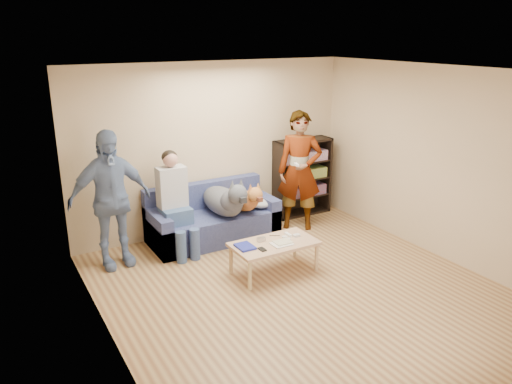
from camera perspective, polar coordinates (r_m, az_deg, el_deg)
ground at (r=6.14m, az=5.71°, el=-11.49°), size 5.00×5.00×0.00m
ceiling at (r=5.37m, az=6.58°, el=13.46°), size 5.00×5.00×0.00m
wall_back at (r=7.71m, az=-4.85°, el=5.05°), size 4.50×0.00×4.50m
wall_left at (r=4.73m, az=-16.62°, el=-4.01°), size 0.00×5.00×5.00m
wall_right at (r=7.14m, az=20.94°, el=2.88°), size 0.00×5.00×5.00m
blanket at (r=7.66m, az=0.68°, el=-1.21°), size 0.41×0.35×0.14m
person_standing_right at (r=7.79m, az=5.00°, el=2.41°), size 0.81×0.76×1.87m
person_standing_left at (r=6.74m, az=-16.35°, el=-0.85°), size 1.11×0.53×1.85m
held_controller at (r=7.48m, az=4.65°, el=3.14°), size 0.08×0.13×0.03m
notebook_blue at (r=6.29m, az=-1.27°, el=-6.25°), size 0.20×0.26×0.03m
papers at (r=6.39m, az=2.94°, el=-5.94°), size 0.26×0.20×0.02m
magazine at (r=6.41m, az=3.08°, el=-5.71°), size 0.22×0.17×0.01m
camera_silver at (r=6.47m, az=0.61°, el=-5.42°), size 0.11×0.06×0.05m
controller_a at (r=6.65m, az=3.68°, el=-4.87°), size 0.04×0.13×0.03m
controller_b at (r=6.63m, az=4.64°, el=-4.96°), size 0.09×0.06×0.03m
headphone_cup_a at (r=6.52m, az=3.68°, el=-5.40°), size 0.07×0.07×0.02m
headphone_cup_b at (r=6.58m, az=3.29°, el=-5.16°), size 0.07×0.07×0.02m
pen_orange at (r=6.31m, az=2.70°, el=-6.29°), size 0.13×0.06×0.01m
pen_black at (r=6.64m, az=2.14°, el=-5.00°), size 0.13×0.08×0.01m
wallet at (r=6.22m, az=0.71°, el=-6.57°), size 0.07×0.12×0.02m
sofa at (r=7.56m, az=-5.05°, el=-3.31°), size 1.90×0.85×0.82m
person_seated at (r=7.06m, az=-9.26°, el=-0.78°), size 0.40×0.73×1.47m
dog_gray at (r=7.28m, az=-3.54°, el=-0.95°), size 0.45×1.27×0.65m
dog_tan at (r=7.48m, az=-1.48°, el=-0.77°), size 0.36×1.14×0.52m
coffee_table at (r=6.46m, az=2.08°, el=-6.16°), size 1.10×0.60×0.42m
bookshelf at (r=8.48m, az=5.27°, el=1.90°), size 1.00×0.34×1.30m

